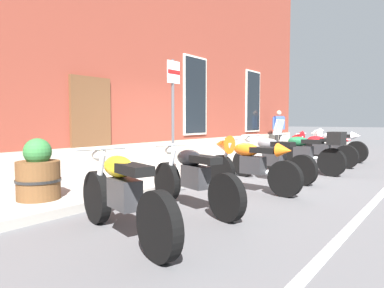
# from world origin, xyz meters

# --- Properties ---
(ground_plane) EXTENTS (140.00, 140.00, 0.00)m
(ground_plane) POSITION_xyz_m (0.00, 0.00, 0.00)
(ground_plane) COLOR #4C4C4F
(sidewalk) EXTENTS (26.47, 2.56, 0.13)m
(sidewalk) POSITION_xyz_m (0.00, 1.28, 0.07)
(sidewalk) COLOR gray
(sidewalk) RESTS_ON ground_plane
(lane_stripe) EXTENTS (26.47, 0.12, 0.01)m
(lane_stripe) POSITION_xyz_m (0.00, -3.20, 0.00)
(lane_stripe) COLOR silver
(lane_stripe) RESTS_ON ground_plane
(brick_pub_facade) EXTENTS (20.47, 6.31, 7.86)m
(brick_pub_facade) POSITION_xyz_m (0.00, 5.67, 3.92)
(brick_pub_facade) COLOR brown
(brick_pub_facade) RESTS_ON ground_plane
(motorcycle_yellow_naked) EXTENTS (0.85, 2.12, 0.98)m
(motorcycle_yellow_naked) POSITION_xyz_m (-4.57, -1.27, 0.49)
(motorcycle_yellow_naked) COLOR black
(motorcycle_yellow_naked) RESTS_ON ground_plane
(motorcycle_black_naked) EXTENTS (0.84, 2.01, 0.94)m
(motorcycle_black_naked) POSITION_xyz_m (-3.10, -1.15, 0.47)
(motorcycle_black_naked) COLOR black
(motorcycle_black_naked) RESTS_ON ground_plane
(motorcycle_orange_sport) EXTENTS (0.62, 2.02, 1.01)m
(motorcycle_orange_sport) POSITION_xyz_m (-1.38, -1.14, 0.55)
(motorcycle_orange_sport) COLOR black
(motorcycle_orange_sport) RESTS_ON ground_plane
(motorcycle_grey_naked) EXTENTS (0.70, 2.10, 0.99)m
(motorcycle_grey_naked) POSITION_xyz_m (-0.08, -1.02, 0.49)
(motorcycle_grey_naked) COLOR black
(motorcycle_grey_naked) RESTS_ON ground_plane
(motorcycle_green_touring) EXTENTS (0.71, 2.18, 1.33)m
(motorcycle_green_touring) POSITION_xyz_m (1.38, -1.30, 0.55)
(motorcycle_green_touring) COLOR black
(motorcycle_green_touring) RESTS_ON ground_plane
(motorcycle_red_sport) EXTENTS (0.62, 2.11, 0.99)m
(motorcycle_red_sport) POSITION_xyz_m (2.98, -1.08, 0.55)
(motorcycle_red_sport) COLOR black
(motorcycle_red_sport) RESTS_ON ground_plane
(motorcycle_white_sport) EXTENTS (0.64, 2.06, 1.06)m
(motorcycle_white_sport) POSITION_xyz_m (4.55, -1.08, 0.57)
(motorcycle_white_sport) COLOR black
(motorcycle_white_sport) RESTS_ON ground_plane
(pedestrian_blue_top) EXTENTS (0.47, 0.41, 1.61)m
(pedestrian_blue_top) POSITION_xyz_m (7.46, 1.94, 1.03)
(pedestrian_blue_top) COLOR black
(pedestrian_blue_top) RESTS_ON sidewalk
(parking_sign) EXTENTS (0.36, 0.07, 2.38)m
(parking_sign) POSITION_xyz_m (-1.70, 0.37, 1.67)
(parking_sign) COLOR #4C4C51
(parking_sign) RESTS_ON sidewalk
(barrel_planter) EXTENTS (0.65, 0.65, 0.91)m
(barrel_planter) POSITION_xyz_m (-4.37, 0.76, 0.50)
(barrel_planter) COLOR brown
(barrel_planter) RESTS_ON sidewalk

